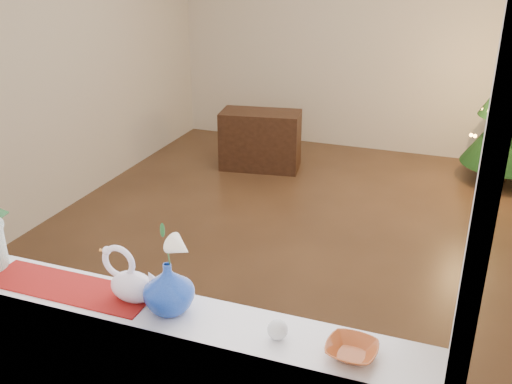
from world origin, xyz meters
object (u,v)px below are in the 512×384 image
swan (132,276)px  side_table (260,140)px  blue_vase (168,284)px  amber_dish (352,351)px  paperweight (278,330)px

swan → side_table: bearing=127.0°
blue_vase → side_table: blue_vase is taller
amber_dish → side_table: bearing=113.9°
blue_vase → side_table: bearing=104.9°
swan → blue_vase: (0.16, -0.01, 0.01)m
paperweight → amber_dish: paperweight is taller
blue_vase → side_table: (-1.02, 3.83, -0.73)m
blue_vase → amber_dish: size_ratio=1.56×
paperweight → amber_dish: (0.26, -0.00, -0.02)m
side_table → paperweight: bearing=-78.4°
blue_vase → amber_dish: bearing=-1.8°
blue_vase → amber_dish: (0.69, -0.02, -0.10)m
swan → amber_dish: swan is taller
swan → blue_vase: size_ratio=1.10×
blue_vase → paperweight: (0.43, -0.02, -0.08)m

